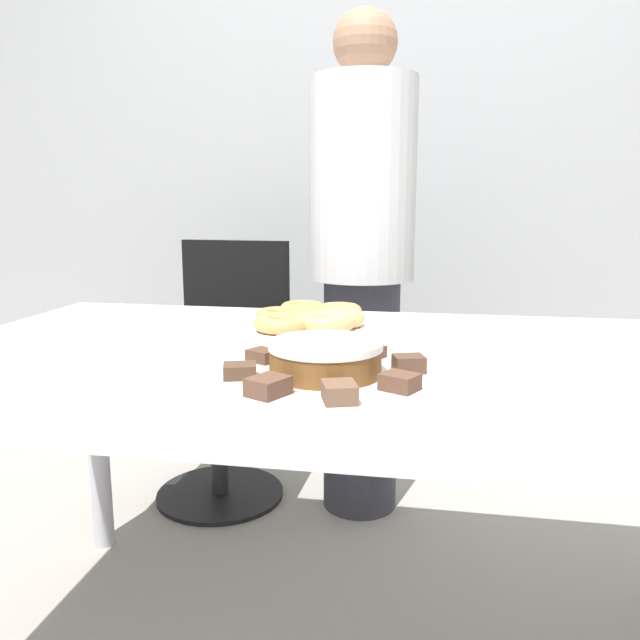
# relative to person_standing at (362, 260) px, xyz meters

# --- Properties ---
(wall_back) EXTENTS (8.00, 0.05, 2.60)m
(wall_back) POSITION_rel_person_standing_xyz_m (0.05, 0.77, 0.47)
(wall_back) COLOR #A8AAAD
(wall_back) RESTS_ON ground_plane
(table) EXTENTS (1.67, 0.95, 0.73)m
(table) POSITION_rel_person_standing_xyz_m (0.05, -0.80, -0.19)
(table) COLOR white
(table) RESTS_ON ground_plane
(person_standing) EXTENTS (0.33, 0.33, 1.58)m
(person_standing) POSITION_rel_person_standing_xyz_m (0.00, 0.00, 0.00)
(person_standing) COLOR #383842
(person_standing) RESTS_ON ground_plane
(office_chair_left) EXTENTS (0.46, 0.46, 0.88)m
(office_chair_left) POSITION_rel_person_standing_xyz_m (-0.48, 0.03, -0.42)
(office_chair_left) COLOR black
(office_chair_left) RESTS_ON ground_plane
(plate_cake) EXTENTS (0.38, 0.38, 0.01)m
(plate_cake) POSITION_rel_person_standing_xyz_m (0.05, -0.99, -0.10)
(plate_cake) COLOR white
(plate_cake) RESTS_ON table
(plate_donuts) EXTENTS (0.39, 0.39, 0.01)m
(plate_donuts) POSITION_rel_person_standing_xyz_m (-0.04, -0.57, -0.10)
(plate_donuts) COLOR white
(plate_donuts) RESTS_ON table
(frosted_cake) EXTENTS (0.19, 0.19, 0.06)m
(frosted_cake) POSITION_rel_person_standing_xyz_m (0.05, -0.99, -0.07)
(frosted_cake) COLOR brown
(frosted_cake) RESTS_ON plate_cake
(lamington_0) EXTENTS (0.06, 0.06, 0.03)m
(lamington_0) POSITION_rel_person_standing_xyz_m (0.18, -0.95, -0.08)
(lamington_0) COLOR #513828
(lamington_0) RESTS_ON plate_cake
(lamington_1) EXTENTS (0.05, 0.06, 0.02)m
(lamington_1) POSITION_rel_person_standing_xyz_m (0.11, -0.87, -0.09)
(lamington_1) COLOR brown
(lamington_1) RESTS_ON plate_cake
(lamington_2) EXTENTS (0.06, 0.07, 0.02)m
(lamington_2) POSITION_rel_person_standing_xyz_m (0.01, -0.86, -0.09)
(lamington_2) COLOR brown
(lamington_2) RESTS_ON plate_cake
(lamington_3) EXTENTS (0.06, 0.06, 0.02)m
(lamington_3) POSITION_rel_person_standing_xyz_m (-0.07, -0.93, -0.09)
(lamington_3) COLOR #513828
(lamington_3) RESTS_ON plate_cake
(lamington_4) EXTENTS (0.06, 0.06, 0.02)m
(lamington_4) POSITION_rel_person_standing_xyz_m (-0.08, -1.04, -0.09)
(lamington_4) COLOR #513828
(lamington_4) RESTS_ON plate_cake
(lamington_5) EXTENTS (0.07, 0.07, 0.03)m
(lamington_5) POSITION_rel_person_standing_xyz_m (-0.02, -1.12, -0.08)
(lamington_5) COLOR brown
(lamington_5) RESTS_ON plate_cake
(lamington_6) EXTENTS (0.06, 0.07, 0.03)m
(lamington_6) POSITION_rel_person_standing_xyz_m (0.09, -1.13, -0.08)
(lamington_6) COLOR brown
(lamington_6) RESTS_ON plate_cake
(lamington_7) EXTENTS (0.07, 0.06, 0.03)m
(lamington_7) POSITION_rel_person_standing_xyz_m (0.17, -1.06, -0.08)
(lamington_7) COLOR brown
(lamington_7) RESTS_ON plate_cake
(donut_0) EXTENTS (0.10, 0.10, 0.03)m
(donut_0) POSITION_rel_person_standing_xyz_m (-0.04, -0.57, -0.08)
(donut_0) COLOR tan
(donut_0) RESTS_ON plate_donuts
(donut_1) EXTENTS (0.13, 0.13, 0.03)m
(donut_1) POSITION_rel_person_standing_xyz_m (-0.10, -0.66, -0.08)
(donut_1) COLOR tan
(donut_1) RESTS_ON plate_donuts
(donut_2) EXTENTS (0.13, 0.13, 0.04)m
(donut_2) POSITION_rel_person_standing_xyz_m (-0.01, -0.64, -0.08)
(donut_2) COLOR #E5AD66
(donut_2) RESTS_ON plate_donuts
(donut_3) EXTENTS (0.11, 0.11, 0.04)m
(donut_3) POSITION_rel_person_standing_xyz_m (0.02, -0.59, -0.08)
(donut_3) COLOR #E5AD66
(donut_3) RESTS_ON plate_donuts
(donut_4) EXTENTS (0.11, 0.11, 0.04)m
(donut_4) POSITION_rel_person_standing_xyz_m (0.00, -0.52, -0.08)
(donut_4) COLOR tan
(donut_4) RESTS_ON plate_donuts
(donut_5) EXTENTS (0.11, 0.11, 0.03)m
(donut_5) POSITION_rel_person_standing_xyz_m (-0.10, -0.47, -0.08)
(donut_5) COLOR #D18E4C
(donut_5) RESTS_ON plate_donuts
(donut_6) EXTENTS (0.11, 0.11, 0.03)m
(donut_6) POSITION_rel_person_standing_xyz_m (-0.14, -0.55, -0.08)
(donut_6) COLOR #D18E4C
(donut_6) RESTS_ON plate_donuts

